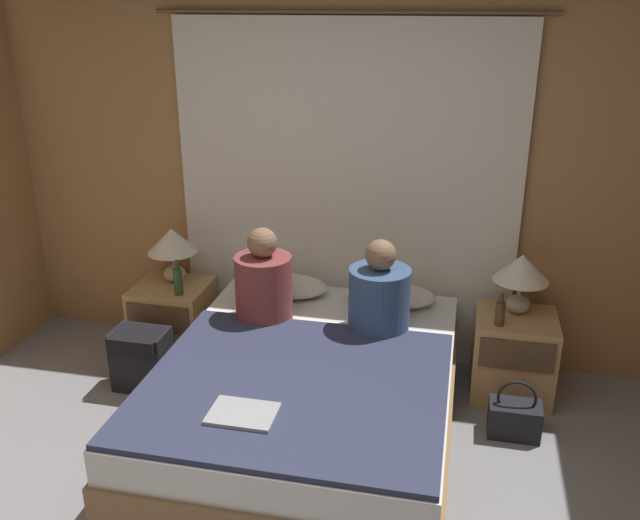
# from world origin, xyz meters

# --- Properties ---
(wall_back) EXTENTS (4.63, 0.06, 2.50)m
(wall_back) POSITION_xyz_m (0.00, 2.10, 1.25)
(wall_back) COLOR #A37547
(wall_back) RESTS_ON ground_plane
(curtain_panel) EXTENTS (2.37, 0.03, 2.21)m
(curtain_panel) POSITION_xyz_m (0.00, 2.04, 1.10)
(curtain_panel) COLOR silver
(curtain_panel) RESTS_ON ground_plane
(bed) EXTENTS (1.53, 1.96, 0.50)m
(bed) POSITION_xyz_m (0.00, 1.01, 0.25)
(bed) COLOR olive
(bed) RESTS_ON ground_plane
(nightstand_left) EXTENTS (0.48, 0.45, 0.51)m
(nightstand_left) POSITION_xyz_m (-1.10, 1.74, 0.26)
(nightstand_left) COLOR tan
(nightstand_left) RESTS_ON ground_plane
(nightstand_right) EXTENTS (0.48, 0.45, 0.51)m
(nightstand_right) POSITION_xyz_m (1.10, 1.74, 0.26)
(nightstand_right) COLOR tan
(nightstand_right) RESTS_ON ground_plane
(lamp_left) EXTENTS (0.33, 0.33, 0.37)m
(lamp_left) POSITION_xyz_m (-1.10, 1.81, 0.77)
(lamp_left) COLOR #B2A899
(lamp_left) RESTS_ON nightstand_left
(lamp_right) EXTENTS (0.33, 0.33, 0.37)m
(lamp_right) POSITION_xyz_m (1.10, 1.81, 0.77)
(lamp_right) COLOR #B2A899
(lamp_right) RESTS_ON nightstand_right
(pillow_left) EXTENTS (0.56, 0.32, 0.12)m
(pillow_left) POSITION_xyz_m (-0.34, 1.79, 0.56)
(pillow_left) COLOR silver
(pillow_left) RESTS_ON bed
(pillow_right) EXTENTS (0.56, 0.32, 0.12)m
(pillow_right) POSITION_xyz_m (0.34, 1.79, 0.56)
(pillow_right) COLOR silver
(pillow_right) RESTS_ON bed
(blanket_on_bed) EXTENTS (1.47, 1.33, 0.03)m
(blanket_on_bed) POSITION_xyz_m (0.00, 0.73, 0.52)
(blanket_on_bed) COLOR #2D334C
(blanket_on_bed) RESTS_ON bed
(person_left_in_bed) EXTENTS (0.33, 0.33, 0.56)m
(person_left_in_bed) POSITION_xyz_m (-0.36, 1.43, 0.73)
(person_left_in_bed) COLOR brown
(person_left_in_bed) RESTS_ON bed
(person_right_in_bed) EXTENTS (0.35, 0.35, 0.55)m
(person_right_in_bed) POSITION_xyz_m (0.31, 1.43, 0.72)
(person_right_in_bed) COLOR #38517A
(person_right_in_bed) RESTS_ON bed
(beer_bottle_on_left_stand) EXTENTS (0.06, 0.06, 0.23)m
(beer_bottle_on_left_stand) POSITION_xyz_m (-0.99, 1.62, 0.60)
(beer_bottle_on_left_stand) COLOR #2D4C28
(beer_bottle_on_left_stand) RESTS_ON nightstand_left
(beer_bottle_on_right_stand) EXTENTS (0.06, 0.06, 0.20)m
(beer_bottle_on_right_stand) POSITION_xyz_m (0.99, 1.62, 0.59)
(beer_bottle_on_right_stand) COLOR #513819
(beer_bottle_on_right_stand) RESTS_ON nightstand_right
(laptop_on_bed) EXTENTS (0.30, 0.22, 0.02)m
(laptop_on_bed) POSITION_xyz_m (-0.16, 0.41, 0.54)
(laptop_on_bed) COLOR #9EA0A5
(laptop_on_bed) RESTS_ON blanket_on_bed
(backpack_on_floor) EXTENTS (0.34, 0.25, 0.39)m
(backpack_on_floor) POSITION_xyz_m (-1.13, 1.31, 0.22)
(backpack_on_floor) COLOR black
(backpack_on_floor) RESTS_ON ground_plane
(handbag_on_floor) EXTENTS (0.28, 0.18, 0.34)m
(handbag_on_floor) POSITION_xyz_m (1.11, 1.30, 0.11)
(handbag_on_floor) COLOR black
(handbag_on_floor) RESTS_ON ground_plane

